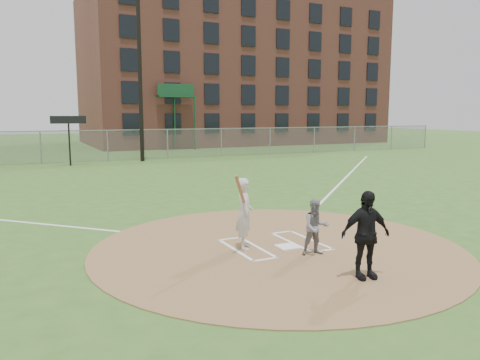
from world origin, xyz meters
name	(u,v)px	position (x,y,z in m)	size (l,w,h in m)	color
ground	(277,247)	(0.00, 0.00, 0.00)	(140.00, 140.00, 0.00)	#345C1F
dirt_circle	(277,247)	(0.00, 0.00, 0.01)	(8.40, 8.40, 0.02)	olive
home_plate	(288,247)	(0.17, -0.18, 0.04)	(0.47, 0.47, 0.03)	white
foul_line_first	(346,177)	(9.00, 9.00, 0.01)	(0.10, 24.00, 0.01)	white
catcher	(316,227)	(0.43, -0.88, 0.62)	(0.58, 0.45, 1.20)	gray
umpire	(365,235)	(0.41, -2.49, 0.84)	(0.96, 0.40, 1.63)	black
batters_boxes	(274,244)	(0.00, 0.15, 0.03)	(2.08, 1.88, 0.01)	white
batter_at_plate	(244,213)	(-0.75, 0.18, 0.83)	(0.81, 0.98, 1.78)	silver
outfield_fence	(108,145)	(0.00, 22.00, 1.02)	(56.08, 0.08, 2.03)	slate
brick_warehouse	(231,72)	(16.00, 37.96, 7.50)	(30.00, 17.17, 15.00)	#9C5143
light_pole	(139,57)	(2.00, 21.00, 6.61)	(1.20, 0.30, 12.22)	black
scoreboard_sign	(69,125)	(-2.50, 20.20, 2.39)	(2.00, 0.10, 2.93)	black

